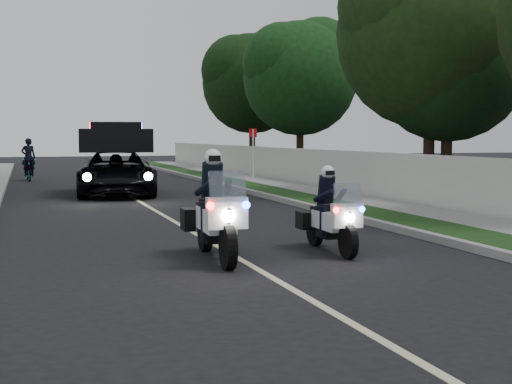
{
  "coord_description": "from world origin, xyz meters",
  "views": [
    {
      "loc": [
        -3.3,
        -9.77,
        2.03
      ],
      "look_at": [
        0.67,
        2.28,
        1.0
      ],
      "focal_mm": 49.26,
      "sensor_mm": 36.0,
      "label": 1
    }
  ],
  "objects": [
    {
      "name": "ground",
      "position": [
        0.0,
        0.0,
        0.0
      ],
      "size": [
        120.0,
        120.0,
        0.0
      ],
      "primitive_type": "plane",
      "color": "black",
      "rests_on": "ground"
    },
    {
      "name": "curb_right",
      "position": [
        4.1,
        10.0,
        0.07
      ],
      "size": [
        0.2,
        60.0,
        0.15
      ],
      "primitive_type": "cube",
      "color": "gray",
      "rests_on": "ground"
    },
    {
      "name": "grass_verge",
      "position": [
        4.8,
        10.0,
        0.08
      ],
      "size": [
        1.2,
        60.0,
        0.16
      ],
      "primitive_type": "cube",
      "color": "#193814",
      "rests_on": "ground"
    },
    {
      "name": "sidewalk_right",
      "position": [
        6.1,
        10.0,
        0.08
      ],
      "size": [
        1.4,
        60.0,
        0.16
      ],
      "primitive_type": "cube",
      "color": "gray",
      "rests_on": "ground"
    },
    {
      "name": "property_wall",
      "position": [
        7.1,
        10.0,
        0.75
      ],
      "size": [
        0.22,
        60.0,
        1.5
      ],
      "primitive_type": "cube",
      "color": "beige",
      "rests_on": "ground"
    },
    {
      "name": "lane_marking",
      "position": [
        0.0,
        10.0,
        0.0
      ],
      "size": [
        0.12,
        50.0,
        0.01
      ],
      "primitive_type": "cube",
      "color": "#BFB78C",
      "rests_on": "ground"
    },
    {
      "name": "police_moto_left",
      "position": [
        -0.38,
        1.22,
        0.0
      ],
      "size": [
        0.85,
        2.17,
        1.81
      ],
      "primitive_type": null,
      "rotation": [
        0.0,
        0.0,
        -0.05
      ],
      "color": "white",
      "rests_on": "ground"
    },
    {
      "name": "police_moto_right",
      "position": [
        1.72,
        1.34,
        0.0
      ],
      "size": [
        0.66,
        1.79,
        1.51
      ],
      "primitive_type": null,
      "rotation": [
        0.0,
        0.0,
        -0.02
      ],
      "color": "white",
      "rests_on": "ground"
    },
    {
      "name": "police_suv",
      "position": [
        -0.36,
        14.3,
        0.0
      ],
      "size": [
        3.08,
        5.66,
        2.63
      ],
      "primitive_type": "imported",
      "rotation": [
        0.0,
        0.0,
        -0.11
      ],
      "color": "black",
      "rests_on": "ground"
    },
    {
      "name": "bicycle",
      "position": [
        -3.15,
        23.1,
        0.0
      ],
      "size": [
        0.78,
        1.91,
        0.98
      ],
      "primitive_type": "imported",
      "rotation": [
        0.0,
        0.0,
        0.07
      ],
      "color": "black",
      "rests_on": "ground"
    },
    {
      "name": "cyclist",
      "position": [
        -3.15,
        23.1,
        0.0
      ],
      "size": [
        0.62,
        0.42,
        1.7
      ],
      "primitive_type": "imported",
      "rotation": [
        0.0,
        0.0,
        3.17
      ],
      "color": "black",
      "rests_on": "ground"
    },
    {
      "name": "sign_post",
      "position": [
        6.0,
        18.87,
        0.0
      ],
      "size": [
        0.41,
        0.41,
        2.39
      ],
      "primitive_type": null,
      "rotation": [
        0.0,
        0.0,
        0.11
      ],
      "color": "red",
      "rests_on": "ground"
    },
    {
      "name": "tree_right_b",
      "position": [
        9.23,
        10.23,
        0.0
      ],
      "size": [
        7.77,
        7.77,
        10.21
      ],
      "primitive_type": null,
      "rotation": [
        0.0,
        0.0,
        -0.33
      ],
      "color": "#1C3712",
      "rests_on": "ground"
    },
    {
      "name": "tree_right_c",
      "position": [
        9.7,
        9.93,
        0.0
      ],
      "size": [
        5.55,
        5.55,
        8.41
      ],
      "primitive_type": null,
      "rotation": [
        0.0,
        0.0,
        -0.11
      ],
      "color": "black",
      "rests_on": "ground"
    },
    {
      "name": "tree_right_d",
      "position": [
        9.61,
        22.46,
        0.0
      ],
      "size": [
        6.84,
        6.84,
        9.32
      ],
      "primitive_type": null,
      "rotation": [
        0.0,
        0.0,
        -0.26
      ],
      "color": "#164015",
      "rests_on": "ground"
    },
    {
      "name": "tree_right_e",
      "position": [
        9.71,
        30.44,
        0.0
      ],
      "size": [
        6.54,
        6.54,
        9.92
      ],
      "primitive_type": null,
      "rotation": [
        0.0,
        0.0,
        -0.1
      ],
      "color": "black",
      "rests_on": "ground"
    }
  ]
}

